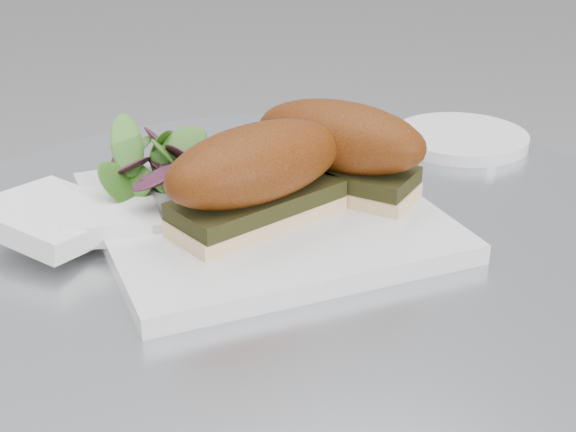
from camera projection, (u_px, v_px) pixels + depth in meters
name	position (u px, v px, depth m)	size (l,w,h in m)	color
plate	(262.00, 215.00, 0.67)	(0.27, 0.27, 0.02)	white
sandwich_left	(257.00, 174.00, 0.62)	(0.17, 0.09, 0.08)	#F9D89B
sandwich_right	(340.00, 146.00, 0.68)	(0.13, 0.17, 0.08)	#F9D89B
salad	(170.00, 159.00, 0.70)	(0.12, 0.12, 0.05)	#4C7E29
napkin	(83.00, 227.00, 0.65)	(0.13, 0.13, 0.02)	white
saucer	(461.00, 138.00, 0.85)	(0.14, 0.14, 0.01)	white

